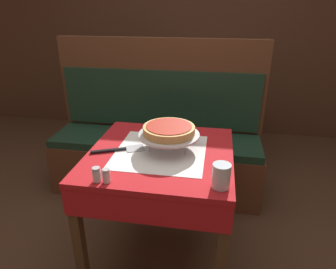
{
  "coord_description": "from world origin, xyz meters",
  "views": [
    {
      "loc": [
        0.29,
        -1.44,
        1.48
      ],
      "look_at": [
        0.04,
        0.01,
        0.83
      ],
      "focal_mm": 32.0,
      "sensor_mm": 36.0,
      "label": 1
    }
  ],
  "objects_px": {
    "booth_bench": "(157,149)",
    "pizza_server": "(120,150)",
    "condiment_caddy": "(199,75)",
    "pizza_pan_stand": "(169,135)",
    "dining_table_front": "(161,168)",
    "water_glass_near": "(221,176)",
    "dining_table_rear": "(202,90)",
    "salt_shaker": "(97,175)",
    "deep_dish_pizza": "(169,130)",
    "pepper_shaker": "(106,176)"
  },
  "relations": [
    {
      "from": "booth_bench",
      "to": "condiment_caddy",
      "type": "xyz_separation_m",
      "value": [
        0.26,
        0.96,
        0.42
      ]
    },
    {
      "from": "pizza_server",
      "to": "salt_shaker",
      "type": "distance_m",
      "value": 0.32
    },
    {
      "from": "pizza_pan_stand",
      "to": "water_glass_near",
      "type": "height_order",
      "value": "water_glass_near"
    },
    {
      "from": "pizza_pan_stand",
      "to": "deep_dish_pizza",
      "type": "xyz_separation_m",
      "value": [
        -0.0,
        0.0,
        0.03
      ]
    },
    {
      "from": "salt_shaker",
      "to": "water_glass_near",
      "type": "bearing_deg",
      "value": 5.08
    },
    {
      "from": "booth_bench",
      "to": "water_glass_near",
      "type": "relative_size",
      "value": 15.21
    },
    {
      "from": "pizza_server",
      "to": "pepper_shaker",
      "type": "xyz_separation_m",
      "value": [
        0.04,
        -0.32,
        0.03
      ]
    },
    {
      "from": "dining_table_rear",
      "to": "deep_dish_pizza",
      "type": "xyz_separation_m",
      "value": [
        -0.08,
        -1.65,
        0.22
      ]
    },
    {
      "from": "pepper_shaker",
      "to": "pizza_server",
      "type": "bearing_deg",
      "value": 97.86
    },
    {
      "from": "dining_table_rear",
      "to": "salt_shaker",
      "type": "relative_size",
      "value": 10.49
    },
    {
      "from": "deep_dish_pizza",
      "to": "booth_bench",
      "type": "bearing_deg",
      "value": 107.12
    },
    {
      "from": "dining_table_rear",
      "to": "pizza_server",
      "type": "xyz_separation_m",
      "value": [
        -0.35,
        -1.71,
        0.11
      ]
    },
    {
      "from": "booth_bench",
      "to": "pepper_shaker",
      "type": "bearing_deg",
      "value": -89.85
    },
    {
      "from": "pizza_pan_stand",
      "to": "deep_dish_pizza",
      "type": "height_order",
      "value": "deep_dish_pizza"
    },
    {
      "from": "dining_table_rear",
      "to": "deep_dish_pizza",
      "type": "height_order",
      "value": "deep_dish_pizza"
    },
    {
      "from": "water_glass_near",
      "to": "pizza_server",
      "type": "bearing_deg",
      "value": 154.11
    },
    {
      "from": "deep_dish_pizza",
      "to": "salt_shaker",
      "type": "height_order",
      "value": "deep_dish_pizza"
    },
    {
      "from": "pizza_pan_stand",
      "to": "pizza_server",
      "type": "height_order",
      "value": "pizza_pan_stand"
    },
    {
      "from": "dining_table_rear",
      "to": "salt_shaker",
      "type": "xyz_separation_m",
      "value": [
        -0.35,
        -2.03,
        0.14
      ]
    },
    {
      "from": "dining_table_rear",
      "to": "pizza_server",
      "type": "relative_size",
      "value": 2.55
    },
    {
      "from": "salt_shaker",
      "to": "booth_bench",
      "type": "bearing_deg",
      "value": 87.78
    },
    {
      "from": "pizza_pan_stand",
      "to": "pepper_shaker",
      "type": "distance_m",
      "value": 0.45
    },
    {
      "from": "dining_table_rear",
      "to": "deep_dish_pizza",
      "type": "relative_size",
      "value": 2.6
    },
    {
      "from": "booth_bench",
      "to": "condiment_caddy",
      "type": "relative_size",
      "value": 9.22
    },
    {
      "from": "deep_dish_pizza",
      "to": "condiment_caddy",
      "type": "bearing_deg",
      "value": 88.72
    },
    {
      "from": "condiment_caddy",
      "to": "pizza_pan_stand",
      "type": "bearing_deg",
      "value": -91.28
    },
    {
      "from": "deep_dish_pizza",
      "to": "condiment_caddy",
      "type": "height_order",
      "value": "condiment_caddy"
    },
    {
      "from": "dining_table_front",
      "to": "booth_bench",
      "type": "xyz_separation_m",
      "value": [
        -0.18,
        0.77,
        -0.27
      ]
    },
    {
      "from": "salt_shaker",
      "to": "pizza_server",
      "type": "bearing_deg",
      "value": 89.59
    },
    {
      "from": "booth_bench",
      "to": "pizza_server",
      "type": "bearing_deg",
      "value": -92.95
    },
    {
      "from": "pizza_server",
      "to": "condiment_caddy",
      "type": "bearing_deg",
      "value": 80.21
    },
    {
      "from": "condiment_caddy",
      "to": "salt_shaker",
      "type": "bearing_deg",
      "value": -98.37
    },
    {
      "from": "pepper_shaker",
      "to": "condiment_caddy",
      "type": "bearing_deg",
      "value": 82.88
    },
    {
      "from": "water_glass_near",
      "to": "pepper_shaker",
      "type": "distance_m",
      "value": 0.51
    },
    {
      "from": "booth_bench",
      "to": "water_glass_near",
      "type": "xyz_separation_m",
      "value": [
        0.51,
        -1.06,
        0.43
      ]
    },
    {
      "from": "dining_table_rear",
      "to": "condiment_caddy",
      "type": "xyz_separation_m",
      "value": [
        -0.05,
        0.04,
        0.15
      ]
    },
    {
      "from": "water_glass_near",
      "to": "condiment_caddy",
      "type": "distance_m",
      "value": 2.04
    },
    {
      "from": "dining_table_rear",
      "to": "pepper_shaker",
      "type": "xyz_separation_m",
      "value": [
        -0.3,
        -2.03,
        0.14
      ]
    },
    {
      "from": "dining_table_rear",
      "to": "deep_dish_pizza",
      "type": "distance_m",
      "value": 1.67
    },
    {
      "from": "pizza_pan_stand",
      "to": "booth_bench",
      "type": "bearing_deg",
      "value": 107.12
    },
    {
      "from": "pizza_pan_stand",
      "to": "salt_shaker",
      "type": "bearing_deg",
      "value": -124.86
    },
    {
      "from": "water_glass_near",
      "to": "booth_bench",
      "type": "bearing_deg",
      "value": 115.73
    },
    {
      "from": "dining_table_front",
      "to": "deep_dish_pizza",
      "type": "xyz_separation_m",
      "value": [
        0.04,
        0.04,
        0.22
      ]
    },
    {
      "from": "pizza_pan_stand",
      "to": "salt_shaker",
      "type": "distance_m",
      "value": 0.47
    },
    {
      "from": "pizza_pan_stand",
      "to": "deep_dish_pizza",
      "type": "distance_m",
      "value": 0.03
    },
    {
      "from": "booth_bench",
      "to": "pizza_server",
      "type": "relative_size",
      "value": 5.87
    },
    {
      "from": "pizza_server",
      "to": "dining_table_rear",
      "type": "bearing_deg",
      "value": 78.52
    },
    {
      "from": "dining_table_front",
      "to": "water_glass_near",
      "type": "bearing_deg",
      "value": -41.95
    },
    {
      "from": "booth_bench",
      "to": "dining_table_rear",
      "type": "bearing_deg",
      "value": 71.54
    },
    {
      "from": "deep_dish_pizza",
      "to": "condiment_caddy",
      "type": "xyz_separation_m",
      "value": [
        0.04,
        1.69,
        -0.07
      ]
    }
  ]
}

